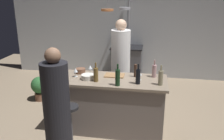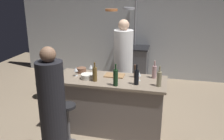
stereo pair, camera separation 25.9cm
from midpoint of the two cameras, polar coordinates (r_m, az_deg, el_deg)
The scene contains 21 objects.
ground_plane at distance 4.24m, azimuth -2.14°, elevation -13.60°, with size 9.00×9.00×0.00m, color gray.
back_wall at distance 6.50m, azimuth 2.87°, elevation 9.83°, with size 6.40×0.16×2.60m, color #B2B7BC.
kitchen_island at distance 4.03m, azimuth -2.22°, elevation -8.11°, with size 1.80×0.72×0.90m.
stove_range at distance 6.29m, azimuth 2.32°, elevation 1.59°, with size 0.80×0.64×0.89m.
chef at distance 4.72m, azimuth 0.47°, elevation 0.58°, with size 0.37×0.37×1.75m.
bar_stool_left at distance 3.67m, azimuth -11.88°, elevation -12.68°, with size 0.28×0.28×0.68m.
guest_left at distance 3.21m, azimuth -15.17°, elevation -10.08°, with size 0.34×0.34×1.61m.
overhead_pot_rack at distance 5.58m, azimuth 1.12°, elevation 11.99°, with size 0.59×1.50×2.17m.
potted_plant at distance 5.40m, azimuth -18.10°, elevation -3.84°, with size 0.36×0.36×0.52m.
cutting_board at distance 3.98m, azimuth -1.26°, elevation -1.30°, with size 0.32×0.22×0.02m, color #997047.
pepper_mill at distance 3.91m, azimuth 3.70°, elevation -0.18°, with size 0.05×0.05×0.21m, color #382319.
wine_bottle_dark at distance 3.61m, azimuth 4.16°, elevation -1.52°, with size 0.07×0.07×0.31m.
wine_bottle_red at distance 3.53m, azimuth -0.76°, elevation -1.74°, with size 0.07×0.07×0.33m.
wine_bottle_amber at distance 3.72m, azimuth -5.85°, elevation -1.05°, with size 0.07×0.07×0.30m.
wine_bottle_rose at distance 3.93m, azimuth 8.13°, elevation -0.18°, with size 0.07×0.07×0.29m.
wine_bottle_white at distance 3.60m, azimuth 9.45°, elevation -1.78°, with size 0.07×0.07×0.31m.
wine_glass_near_left_guest at distance 3.77m, azimuth 4.65°, elevation -0.90°, with size 0.07×0.07×0.15m.
wine_glass_near_right_guest at distance 3.97m, azimuth -10.48°, elevation -0.15°, with size 0.07×0.07×0.15m.
wine_glass_by_chef at distance 4.10m, azimuth -7.00°, elevation 0.59°, with size 0.07×0.07×0.15m.
mixing_bowl_wooden at distance 4.16m, azimuth -9.25°, elevation -0.20°, with size 0.16×0.16×0.08m, color brown.
mixing_bowl_ceramic at distance 3.86m, azimuth -7.66°, elevation -1.64°, with size 0.21×0.21×0.08m, color silver.
Camera 1 is at (0.63, -3.56, 2.23)m, focal length 38.53 mm.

